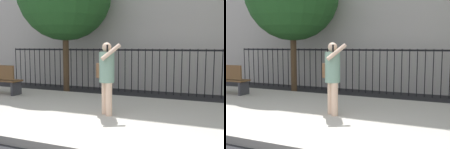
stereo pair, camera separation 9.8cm
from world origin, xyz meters
The scene contains 3 objects.
sidewalk centered at (0.00, 2.20, 0.07)m, with size 28.00×4.40×0.15m, color #B2ADA3.
iron_fence centered at (0.00, 5.90, 1.02)m, with size 12.03×0.04×1.60m.
pedestrian_on_phone centered at (0.06, 2.06, 1.09)m, with size 0.70×0.66×1.62m.
Camera 1 is at (2.52, -3.46, 1.70)m, focal length 43.56 mm.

